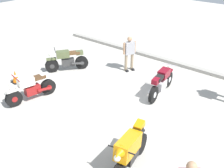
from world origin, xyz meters
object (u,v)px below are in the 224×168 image
object	(u,v)px
motorcycle_maroon_cruiser	(161,82)
motorcycle_cream_vintage	(31,88)
traffic_cone	(15,77)
person_in_gray_shirt	(129,52)
motorcycle_orange_sportbike	(129,150)
motorcycle_olive_vintage	(67,60)

from	to	relation	value
motorcycle_maroon_cruiser	motorcycle_cream_vintage	bearing A→B (deg)	127.00
motorcycle_maroon_cruiser	traffic_cone	bearing A→B (deg)	112.72
motorcycle_cream_vintage	person_in_gray_shirt	distance (m)	4.57
motorcycle_cream_vintage	motorcycle_maroon_cruiser	world-z (taller)	motorcycle_maroon_cruiser
motorcycle_orange_sportbike	person_in_gray_shirt	world-z (taller)	person_in_gray_shirt
motorcycle_cream_vintage	motorcycle_orange_sportbike	distance (m)	4.83
motorcycle_cream_vintage	traffic_cone	size ratio (longest dim) A/B	3.67
motorcycle_olive_vintage	traffic_cone	size ratio (longest dim) A/B	3.21
person_in_gray_shirt	traffic_cone	world-z (taller)	person_in_gray_shirt
motorcycle_cream_vintage	traffic_cone	world-z (taller)	motorcycle_cream_vintage
motorcycle_cream_vintage	traffic_cone	xyz separation A→B (m)	(-1.71, 0.39, -0.23)
motorcycle_orange_sportbike	person_in_gray_shirt	xyz separation A→B (m)	(-3.59, 4.85, 0.30)
motorcycle_olive_vintage	motorcycle_orange_sportbike	size ratio (longest dim) A/B	0.87
motorcycle_cream_vintage	traffic_cone	distance (m)	1.77
motorcycle_olive_vintage	person_in_gray_shirt	bearing A→B (deg)	164.25
motorcycle_olive_vintage	person_in_gray_shirt	size ratio (longest dim) A/B	1.07
motorcycle_olive_vintage	person_in_gray_shirt	distance (m)	2.84
motorcycle_cream_vintage	motorcycle_orange_sportbike	xyz separation A→B (m)	(4.81, -0.46, 0.11)
motorcycle_maroon_cruiser	person_in_gray_shirt	size ratio (longest dim) A/B	1.31
motorcycle_maroon_cruiser	traffic_cone	world-z (taller)	motorcycle_maroon_cruiser
traffic_cone	motorcycle_maroon_cruiser	bearing A→B (deg)	30.31
motorcycle_olive_vintage	motorcycle_maroon_cruiser	size ratio (longest dim) A/B	0.81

